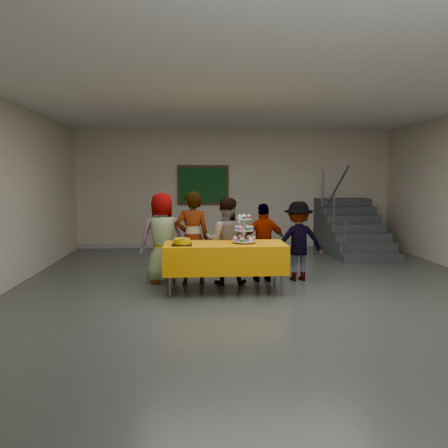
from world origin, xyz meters
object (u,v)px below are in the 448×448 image
Objects in this scene: bake_table at (225,257)px; schoolchild_c at (226,241)px; schoolchild_d at (264,243)px; bear_cake at (182,241)px; cupcake_stand at (244,232)px; noticeboard at (203,185)px; schoolchild_a at (163,238)px; schoolchild_e at (298,241)px; staircase at (349,231)px; schoolchild_b at (192,238)px.

bake_table is 1.29× the size of schoolchild_c.
bear_cake is at bearing 25.99° from schoolchild_d.
schoolchild_c reaches higher than cupcake_stand.
schoolchild_d is 1.04× the size of noticeboard.
schoolchild_a is at bearing -101.61° from noticeboard.
bear_cake is (-0.96, -0.14, -0.12)m from cupcake_stand.
staircase is (1.94, 2.85, -0.20)m from schoolchild_e.
cupcake_stand is at bearing 31.41° from schoolchild_e.
schoolchild_d is 3.99m from noticeboard.
noticeboard is (-0.30, 3.88, 0.87)m from schoolchild_c.
schoolchild_b is 1.84m from schoolchild_e.
schoolchild_a is at bearing -5.70° from schoolchild_d.
bear_cake is 0.28× the size of noticeboard.
cupcake_stand is at bearing 122.81° from schoolchild_c.
schoolchild_d reaches higher than bake_table.
schoolchild_e reaches higher than bear_cake.
schoolchild_b is 1.23m from schoolchild_d.
staircase is 3.79m from noticeboard.
schoolchild_e is 3.46m from staircase.
schoolchild_d is at bearing -131.15° from staircase.
cupcake_stand is 0.29× the size of schoolchild_a.
schoolchild_a is at bearing 151.85° from cupcake_stand.
schoolchild_d is (1.22, 0.11, -0.11)m from schoolchild_b.
schoolchild_c is 1.29m from schoolchild_e.
bake_table is 1.53m from schoolchild_e.
bear_cake is 0.98m from schoolchild_c.
cupcake_stand is at bearing 139.14° from schoolchild_a.
schoolchild_d reaches higher than bear_cake.
schoolchild_e is at bearing 35.23° from cupcake_stand.
staircase reaches higher than cupcake_stand.
noticeboard is at bearing 93.23° from bake_table.
schoolchild_c is at bearing 84.34° from bake_table.
staircase is at bearing 50.28° from cupcake_stand.
schoolchild_b is (0.15, 0.69, -0.05)m from bear_cake.
schoolchild_e reaches higher than schoolchild_d.
cupcake_stand reaches higher than bake_table.
staircase is (3.93, 3.72, -0.34)m from bear_cake.
cupcake_stand is at bearing -129.72° from staircase.
noticeboard is (0.41, 4.55, 0.77)m from bear_cake.
schoolchild_d is at bearing 30.09° from bear_cake.
schoolchild_c is at bearing 5.04° from schoolchild_e.
schoolchild_b is at bearing 149.77° from schoolchild_a.
cupcake_stand is 1.28m from schoolchild_e.
schoolchild_e is at bearing -177.44° from schoolchild_d.
schoolchild_e reaches higher than cupcake_stand.
cupcake_stand is 1.50m from schoolchild_a.
schoolchild_a is 0.99× the size of schoolchild_b.
bake_table is 5.25× the size of bear_cake.
noticeboard is at bearing -79.64° from schoolchild_d.
schoolchild_d is at bearing 43.17° from bake_table.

